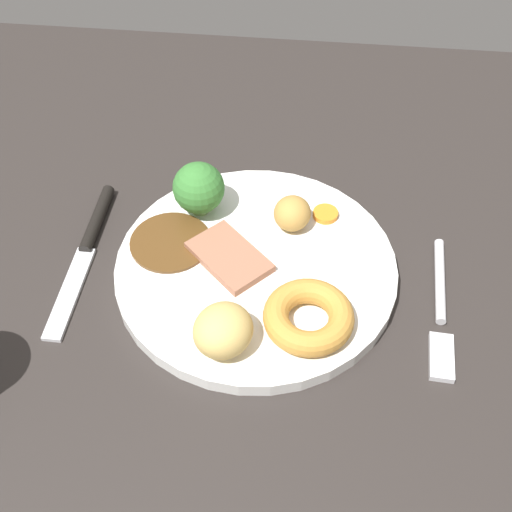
# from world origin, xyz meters

# --- Properties ---
(dining_table) EXTENTS (1.20, 0.84, 0.04)m
(dining_table) POSITION_xyz_m (0.00, 0.00, 0.02)
(dining_table) COLOR #2B2623
(dining_table) RESTS_ON ground
(dinner_plate) EXTENTS (0.26, 0.26, 0.01)m
(dinner_plate) POSITION_xyz_m (-0.02, -0.01, 0.04)
(dinner_plate) COLOR white
(dinner_plate) RESTS_ON dining_table
(gravy_pool) EXTENTS (0.08, 0.08, 0.00)m
(gravy_pool) POSITION_xyz_m (0.06, -0.02, 0.05)
(gravy_pool) COLOR #563819
(gravy_pool) RESTS_ON dinner_plate
(meat_slice_main) EXTENTS (0.09, 0.09, 0.01)m
(meat_slice_main) POSITION_xyz_m (0.00, -0.01, 0.05)
(meat_slice_main) COLOR #9E664C
(meat_slice_main) RESTS_ON dinner_plate
(yorkshire_pudding) EXTENTS (0.08, 0.08, 0.02)m
(yorkshire_pudding) POSITION_xyz_m (-0.08, 0.05, 0.06)
(yorkshire_pudding) COLOR #C68938
(yorkshire_pudding) RESTS_ON dinner_plate
(roast_potato_left) EXTENTS (0.04, 0.04, 0.03)m
(roast_potato_left) POSITION_xyz_m (-0.05, -0.06, 0.07)
(roast_potato_left) COLOR #BC8C42
(roast_potato_left) RESTS_ON dinner_plate
(roast_potato_right) EXTENTS (0.06, 0.07, 0.04)m
(roast_potato_right) POSITION_xyz_m (-0.01, 0.08, 0.07)
(roast_potato_right) COLOR #D8B260
(roast_potato_right) RESTS_ON dinner_plate
(carrot_coin_front) EXTENTS (0.02, 0.02, 0.01)m
(carrot_coin_front) POSITION_xyz_m (-0.08, -0.08, 0.05)
(carrot_coin_front) COLOR orange
(carrot_coin_front) RESTS_ON dinner_plate
(broccoli_floret) EXTENTS (0.05, 0.05, 0.05)m
(broccoli_floret) POSITION_xyz_m (0.04, -0.07, 0.08)
(broccoli_floret) COLOR #8CB766
(broccoli_floret) RESTS_ON dinner_plate
(fork) EXTENTS (0.02, 0.15, 0.01)m
(fork) POSITION_xyz_m (-0.19, 0.02, 0.04)
(fork) COLOR silver
(fork) RESTS_ON dining_table
(knife) EXTENTS (0.02, 0.19, 0.01)m
(knife) POSITION_xyz_m (0.14, -0.02, 0.04)
(knife) COLOR black
(knife) RESTS_ON dining_table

